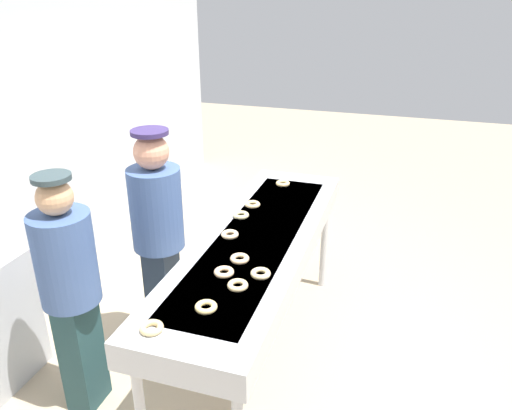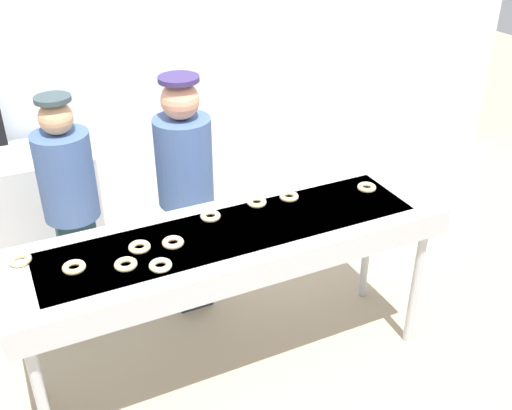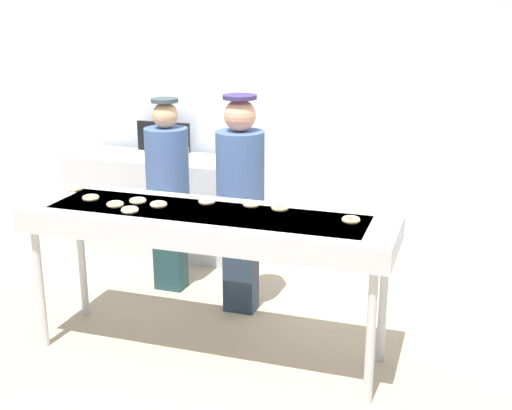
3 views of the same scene
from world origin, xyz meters
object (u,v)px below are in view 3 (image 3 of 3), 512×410
at_px(plain_donut_8, 351,220).
at_px(plain_donut_4, 280,208).
at_px(worker_assistant, 240,190).
at_px(prep_counter, 155,203).
at_px(plain_donut_9, 158,205).
at_px(plain_donut_3, 207,201).
at_px(paper_cup_1, 185,153).
at_px(plain_donut_2, 76,188).
at_px(plain_donut_5, 115,204).
at_px(fryer_conveyor, 206,224).
at_px(plain_donut_0, 130,210).
at_px(paper_cup_0, 166,154).
at_px(menu_display, 164,137).
at_px(plain_donut_6, 138,201).
at_px(plain_donut_1, 90,198).
at_px(worker_baker, 168,184).
at_px(plain_donut_7, 251,204).

bearing_deg(plain_donut_8, plain_donut_4, 167.89).
height_order(worker_assistant, prep_counter, worker_assistant).
xyz_separation_m(plain_donut_9, worker_assistant, (0.32, 0.72, -0.06)).
height_order(plain_donut_3, worker_assistant, worker_assistant).
xyz_separation_m(plain_donut_8, paper_cup_1, (-1.85, 1.67, -0.06)).
distance_m(plain_donut_2, plain_donut_5, 0.54).
xyz_separation_m(plain_donut_2, plain_donut_9, (0.74, -0.18, 0.00)).
xyz_separation_m(plain_donut_4, worker_assistant, (-0.46, 0.54, -0.06)).
bearing_deg(plain_donut_3, plain_donut_9, -148.86).
bearing_deg(plain_donut_5, prep_counter, 109.21).
distance_m(fryer_conveyor, plain_donut_5, 0.63).
xyz_separation_m(plain_donut_0, worker_assistant, (0.44, 0.89, -0.06)).
bearing_deg(worker_assistant, plain_donut_2, 24.43).
bearing_deg(paper_cup_0, plain_donut_0, -71.60).
distance_m(plain_donut_2, paper_cup_0, 1.49).
bearing_deg(plain_donut_4, prep_counter, 137.21).
distance_m(plain_donut_5, menu_display, 2.18).
relative_size(plain_donut_5, paper_cup_1, 1.00).
distance_m(plain_donut_8, paper_cup_1, 2.49).
bearing_deg(fryer_conveyor, plain_donut_4, 21.53).
xyz_separation_m(plain_donut_5, plain_donut_6, (0.10, 0.12, 0.00)).
distance_m(plain_donut_1, plain_donut_9, 0.51).
bearing_deg(plain_donut_0, plain_donut_5, 151.71).
xyz_separation_m(plain_donut_3, worker_baker, (-0.65, 0.77, -0.13)).
height_order(plain_donut_1, plain_donut_8, same).
distance_m(plain_donut_1, plain_donut_6, 0.34).
bearing_deg(plain_donut_2, plain_donut_9, -13.80).
relative_size(plain_donut_4, plain_donut_5, 1.00).
bearing_deg(plain_donut_9, plain_donut_6, 168.12).
relative_size(prep_counter, paper_cup_0, 14.16).
xyz_separation_m(plain_donut_8, paper_cup_0, (-2.01, 1.60, -0.06)).
bearing_deg(plain_donut_6, plain_donut_4, 8.44).
distance_m(plain_donut_6, plain_donut_9, 0.17).
relative_size(plain_donut_4, paper_cup_0, 1.00).
xyz_separation_m(plain_donut_1, plain_donut_2, (-0.23, 0.19, 0.00)).
relative_size(plain_donut_1, plain_donut_7, 1.00).
bearing_deg(plain_donut_1, plain_donut_2, 141.57).
xyz_separation_m(plain_donut_1, plain_donut_3, (0.79, 0.17, 0.00)).
bearing_deg(prep_counter, plain_donut_1, -77.05).
height_order(fryer_conveyor, plain_donut_8, plain_donut_8).
height_order(plain_donut_4, worker_assistant, worker_assistant).
relative_size(plain_donut_1, worker_assistant, 0.07).
xyz_separation_m(plain_donut_8, menu_display, (-2.19, 1.93, 0.02)).
distance_m(plain_donut_2, menu_display, 1.83).
distance_m(plain_donut_5, worker_baker, 1.04).
bearing_deg(plain_donut_2, plain_donut_4, -0.19).
bearing_deg(plain_donut_9, plain_donut_8, 3.32).
xyz_separation_m(fryer_conveyor, plain_donut_0, (-0.46, -0.17, 0.10)).
xyz_separation_m(plain_donut_5, worker_baker, (-0.10, 1.02, -0.13)).
distance_m(fryer_conveyor, plain_donut_0, 0.50).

